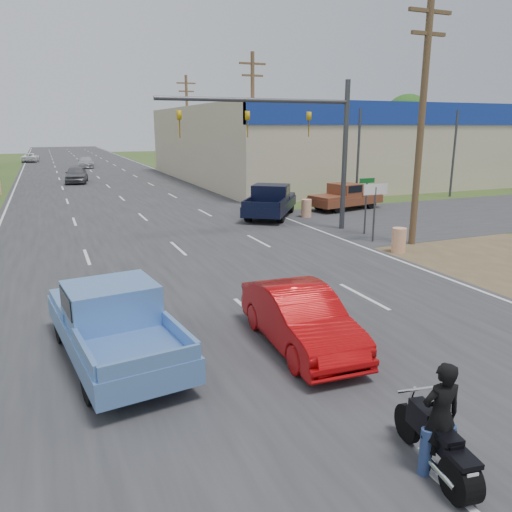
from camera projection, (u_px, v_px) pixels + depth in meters
name	position (u px, v px, depth m)	size (l,w,h in m)	color
main_road	(108.00, 186.00, 42.02)	(15.00, 180.00, 0.02)	#2D2D30
cross_road	(167.00, 239.00, 22.38)	(120.00, 10.00, 0.02)	#2D2D30
dirt_verge	(494.00, 257.00, 19.35)	(8.00, 18.00, 0.01)	brown
big_box_store	(416.00, 142.00, 53.08)	(50.00, 28.10, 6.60)	#B7A88C
utility_pole_1	(422.00, 116.00, 20.13)	(2.00, 0.28, 10.00)	#4C3823
utility_pole_2	(253.00, 120.00, 36.19)	(2.00, 0.28, 10.00)	#4C3823
utility_pole_3	(187.00, 122.00, 52.26)	(2.00, 0.28, 10.00)	#4C3823
tree_3	(407.00, 119.00, 87.78)	(8.40, 8.40, 10.40)	#422D19
tree_5	(226.00, 121.00, 100.83)	(7.98, 7.98, 9.88)	#422D19
barrel_0	(399.00, 240.00, 19.89)	(0.56, 0.56, 1.00)	orange
barrel_1	(306.00, 208.00, 27.63)	(0.56, 0.56, 1.00)	orange
lane_sign	(375.00, 199.00, 21.40)	(1.20, 0.08, 2.52)	#3F3F44
street_name_sign	(366.00, 200.00, 23.03)	(0.80, 0.08, 2.61)	#3F3F44
signal_mast	(295.00, 129.00, 22.45)	(9.12, 0.40, 7.00)	#3F3F44
red_convertible	(300.00, 319.00, 11.29)	(1.46, 4.20, 1.38)	#AE0809
motorcycle	(439.00, 448.00, 7.14)	(0.69, 2.00, 1.01)	black
rider	(440.00, 423.00, 7.08)	(0.61, 0.40, 1.67)	black
blue_pickup	(112.00, 321.00, 10.75)	(2.59, 5.32, 1.69)	black
navy_pickup	(271.00, 200.00, 27.75)	(4.83, 5.61, 1.79)	black
brown_pickup	(344.00, 197.00, 30.13)	(5.04, 2.88, 1.57)	black
distant_car_grey	(76.00, 174.00, 44.34)	(1.78, 4.41, 1.50)	#5D5C61
distant_car_silver	(86.00, 162.00, 60.87)	(1.85, 4.56, 1.32)	#BABABF
distant_car_white	(31.00, 158.00, 70.18)	(2.03, 4.40, 1.22)	white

